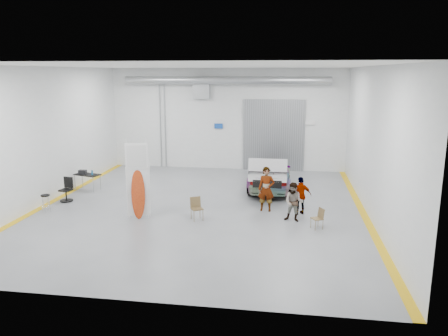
# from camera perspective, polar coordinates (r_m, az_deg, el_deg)

# --- Properties ---
(ground) EXTENTS (16.00, 16.00, 0.00)m
(ground) POSITION_cam_1_polar(r_m,az_deg,el_deg) (19.02, -3.04, -5.21)
(ground) COLOR slate
(ground) RESTS_ON ground
(room_shell) EXTENTS (14.02, 16.18, 6.01)m
(room_shell) POSITION_cam_1_polar(r_m,az_deg,el_deg) (20.34, -1.25, 7.69)
(room_shell) COLOR silver
(room_shell) RESTS_ON ground
(sedan_car) EXTENTS (2.18, 5.18, 1.49)m
(sedan_car) POSITION_cam_1_polar(r_m,az_deg,el_deg) (22.08, 5.99, -0.76)
(sedan_car) COLOR white
(sedan_car) RESTS_ON ground
(person_a) EXTENTS (0.71, 0.48, 1.89)m
(person_a) POSITION_cam_1_polar(r_m,az_deg,el_deg) (18.43, 5.54, -2.75)
(person_a) COLOR #956A51
(person_a) RESTS_ON ground
(person_b) EXTENTS (0.88, 0.74, 1.56)m
(person_b) POSITION_cam_1_polar(r_m,az_deg,el_deg) (17.32, 9.11, -4.42)
(person_b) COLOR slate
(person_b) RESTS_ON ground
(person_c) EXTENTS (0.99, 0.66, 1.58)m
(person_c) POSITION_cam_1_polar(r_m,az_deg,el_deg) (18.23, 9.99, -3.57)
(person_c) COLOR #AA6E38
(person_c) RESTS_ON ground
(surfboard_display) EXTENTS (0.89, 0.41, 3.24)m
(surfboard_display) POSITION_cam_1_polar(r_m,az_deg,el_deg) (17.64, -11.40, -2.41)
(surfboard_display) COLOR white
(surfboard_display) RESTS_ON ground
(folding_chair_near) EXTENTS (0.58, 0.63, 0.91)m
(folding_chair_near) POSITION_cam_1_polar(r_m,az_deg,el_deg) (17.44, -3.54, -5.89)
(folding_chair_near) COLOR brown
(folding_chair_near) RESTS_ON ground
(folding_chair_far) EXTENTS (0.50, 0.61, 0.79)m
(folding_chair_far) POSITION_cam_1_polar(r_m,az_deg,el_deg) (16.82, 12.03, -6.97)
(folding_chair_far) COLOR brown
(folding_chair_far) RESTS_ON ground
(shop_stool) EXTENTS (0.39, 0.39, 0.76)m
(shop_stool) POSITION_cam_1_polar(r_m,az_deg,el_deg) (19.77, -22.23, -4.32)
(shop_stool) COLOR black
(shop_stool) RESTS_ON ground
(work_table) EXTENTS (1.39, 0.96, 1.04)m
(work_table) POSITION_cam_1_polar(r_m,az_deg,el_deg) (22.72, -17.58, -0.77)
(work_table) COLOR gray
(work_table) RESTS_ON ground
(office_chair) EXTENTS (0.57, 0.58, 1.08)m
(office_chair) POSITION_cam_1_polar(r_m,az_deg,el_deg) (21.09, -19.86, -2.83)
(office_chair) COLOR black
(office_chair) RESTS_ON ground
(trunk_lid) EXTENTS (1.74, 1.06, 0.04)m
(trunk_lid) POSITION_cam_1_polar(r_m,az_deg,el_deg) (19.65, 5.72, -0.11)
(trunk_lid) COLOR silver
(trunk_lid) RESTS_ON sedan_car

